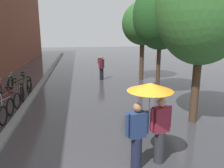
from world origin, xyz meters
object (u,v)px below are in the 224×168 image
at_px(street_tree_2, 143,24).
at_px(street_tree_0, 203,5).
at_px(parked_bicycle_3, 5,100).
at_px(parked_bicycle_7, 20,82).
at_px(street_tree_1, 161,16).
at_px(parked_bicycle_5, 11,90).
at_px(couple_under_umbrella, 150,113).
at_px(parked_bicycle_6, 20,86).
at_px(parked_bicycle_4, 11,94).
at_px(pedestrian_walking_midground, 101,67).

bearing_deg(street_tree_2, street_tree_0, -90.55).
bearing_deg(parked_bicycle_3, parked_bicycle_7, 93.53).
height_order(street_tree_1, parked_bicycle_5, street_tree_1).
relative_size(street_tree_1, parked_bicycle_7, 4.90).
bearing_deg(couple_under_umbrella, street_tree_1, 68.44).
bearing_deg(parked_bicycle_5, parked_bicycle_6, 76.75).
relative_size(parked_bicycle_5, parked_bicycle_6, 0.99).
xyz_separation_m(parked_bicycle_4, couple_under_umbrella, (4.77, -5.66, 0.98)).
bearing_deg(parked_bicycle_7, couple_under_umbrella, -58.66).
height_order(street_tree_2, parked_bicycle_3, street_tree_2).
height_order(parked_bicycle_6, pedestrian_walking_midground, pedestrian_walking_midground).
bearing_deg(parked_bicycle_6, parked_bicycle_7, 102.41).
bearing_deg(parked_bicycle_6, pedestrian_walking_midground, 28.63).
bearing_deg(street_tree_2, parked_bicycle_4, -152.05).
relative_size(parked_bicycle_3, pedestrian_walking_midground, 0.73).
distance_m(parked_bicycle_3, parked_bicycle_7, 3.36).
xyz_separation_m(parked_bicycle_3, parked_bicycle_5, (-0.23, 1.70, 0.00)).
bearing_deg(pedestrian_walking_midground, parked_bicycle_6, -151.37).
xyz_separation_m(street_tree_1, street_tree_2, (0.13, 3.50, -0.30)).
relative_size(parked_bicycle_4, parked_bicycle_7, 0.99).
height_order(parked_bicycle_5, couple_under_umbrella, couple_under_umbrella).
bearing_deg(couple_under_umbrella, street_tree_2, 75.28).
height_order(couple_under_umbrella, pedestrian_walking_midground, couple_under_umbrella).
height_order(parked_bicycle_3, parked_bicycle_7, same).
distance_m(street_tree_1, parked_bicycle_7, 8.41).
relative_size(street_tree_0, street_tree_2, 1.20).
bearing_deg(street_tree_0, street_tree_2, 89.45).
height_order(parked_bicycle_6, parked_bicycle_7, same).
xyz_separation_m(parked_bicycle_5, parked_bicycle_6, (0.20, 0.86, 0.00)).
xyz_separation_m(parked_bicycle_4, parked_bicycle_6, (-0.01, 1.67, 0.00)).
bearing_deg(couple_under_umbrella, parked_bicycle_3, 134.81).
distance_m(street_tree_0, parked_bicycle_3, 8.40).
height_order(parked_bicycle_3, couple_under_umbrella, couple_under_umbrella).
relative_size(street_tree_2, parked_bicycle_7, 4.40).
relative_size(street_tree_0, parked_bicycle_7, 5.27).
bearing_deg(parked_bicycle_6, street_tree_1, -10.47).
relative_size(parked_bicycle_5, pedestrian_walking_midground, 0.72).
distance_m(parked_bicycle_3, parked_bicycle_6, 2.56).
relative_size(street_tree_2, parked_bicycle_5, 4.39).
relative_size(parked_bicycle_4, parked_bicycle_6, 0.98).
bearing_deg(street_tree_0, parked_bicycle_5, 150.92).
relative_size(street_tree_1, parked_bicycle_4, 4.96).
bearing_deg(parked_bicycle_3, pedestrian_walking_midground, 47.92).
xyz_separation_m(parked_bicycle_3, parked_bicycle_7, (-0.21, 3.35, 0.00)).
distance_m(parked_bicycle_6, parked_bicycle_7, 0.82).
height_order(street_tree_2, parked_bicycle_4, street_tree_2).
xyz_separation_m(parked_bicycle_5, pedestrian_walking_midground, (4.82, 3.38, 0.47)).
bearing_deg(parked_bicycle_7, street_tree_0, -38.04).
bearing_deg(parked_bicycle_7, street_tree_2, 10.53).
relative_size(street_tree_2, parked_bicycle_4, 4.46).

